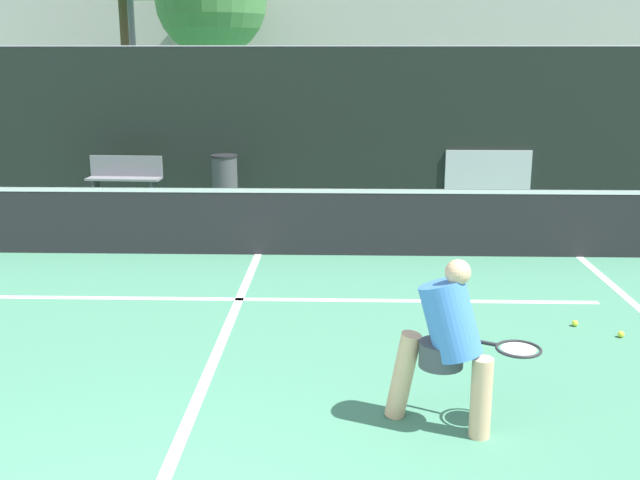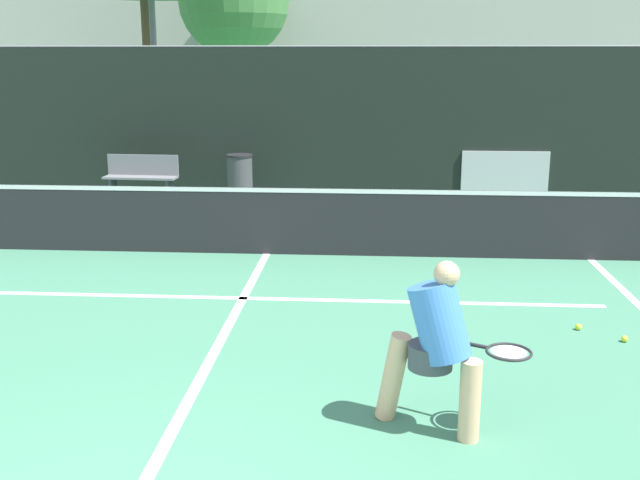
{
  "view_description": "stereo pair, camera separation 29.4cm",
  "coord_description": "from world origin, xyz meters",
  "px_view_note": "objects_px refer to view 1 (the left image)",
  "views": [
    {
      "loc": [
        1.18,
        -3.3,
        2.77
      ],
      "look_at": [
        0.96,
        3.96,
        0.95
      ],
      "focal_mm": 42.0,
      "sensor_mm": 36.0,
      "label": 1
    },
    {
      "loc": [
        1.47,
        -3.29,
        2.77
      ],
      "look_at": [
        0.96,
        3.96,
        0.95
      ],
      "focal_mm": 42.0,
      "sensor_mm": 36.0,
      "label": 2
    }
  ],
  "objects_px": {
    "parked_car": "(471,150)",
    "trash_bin": "(225,178)",
    "courtside_bench": "(125,177)",
    "player_practicing": "(448,340)"
  },
  "relations": [
    {
      "from": "player_practicing",
      "to": "trash_bin",
      "type": "bearing_deg",
      "value": 135.62
    },
    {
      "from": "courtside_bench",
      "to": "parked_car",
      "type": "relative_size",
      "value": 0.32
    },
    {
      "from": "trash_bin",
      "to": "player_practicing",
      "type": "bearing_deg",
      "value": -71.28
    },
    {
      "from": "trash_bin",
      "to": "parked_car",
      "type": "distance_m",
      "value": 5.96
    },
    {
      "from": "parked_car",
      "to": "trash_bin",
      "type": "bearing_deg",
      "value": -150.76
    },
    {
      "from": "courtside_bench",
      "to": "trash_bin",
      "type": "relative_size",
      "value": 1.63
    },
    {
      "from": "courtside_bench",
      "to": "parked_car",
      "type": "bearing_deg",
      "value": 25.95
    },
    {
      "from": "courtside_bench",
      "to": "player_practicing",
      "type": "bearing_deg",
      "value": -58.0
    },
    {
      "from": "player_practicing",
      "to": "parked_car",
      "type": "bearing_deg",
      "value": 106.68
    },
    {
      "from": "parked_car",
      "to": "courtside_bench",
      "type": "bearing_deg",
      "value": -156.9
    }
  ]
}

